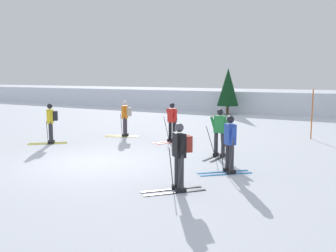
% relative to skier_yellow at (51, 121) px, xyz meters
% --- Properties ---
extents(ground_plane, '(120.00, 120.00, 0.00)m').
position_rel_skier_yellow_xyz_m(ground_plane, '(3.87, -1.87, -0.96)').
color(ground_plane, silver).
extents(far_snow_ridge, '(80.00, 7.43, 1.68)m').
position_rel_skier_yellow_xyz_m(far_snow_ridge, '(3.87, 20.08, -0.12)').
color(far_snow_ridge, silver).
rests_on(far_snow_ridge, ground).
extents(skier_yellow, '(1.45, 1.33, 1.71)m').
position_rel_skier_yellow_xyz_m(skier_yellow, '(0.00, 0.00, 0.00)').
color(skier_yellow, gold).
rests_on(skier_yellow, ground).
extents(skier_black, '(1.36, 1.43, 1.71)m').
position_rel_skier_yellow_xyz_m(skier_black, '(7.77, -3.05, -0.00)').
color(skier_black, black).
rests_on(skier_black, ground).
extents(skier_blue, '(1.44, 1.35, 1.71)m').
position_rel_skier_yellow_xyz_m(skier_blue, '(8.26, -0.85, -0.04)').
color(skier_blue, '#237AC6').
rests_on(skier_blue, ground).
extents(skier_red, '(1.00, 1.61, 1.71)m').
position_rel_skier_yellow_xyz_m(skier_red, '(4.31, 2.85, -0.04)').
color(skier_red, red).
rests_on(skier_red, ground).
extents(skier_green, '(1.00, 1.62, 1.71)m').
position_rel_skier_yellow_xyz_m(skier_green, '(7.20, 1.09, -0.04)').
color(skier_green, black).
rests_on(skier_green, ground).
extents(skier_orange, '(1.61, 0.99, 1.71)m').
position_rel_skier_yellow_xyz_m(skier_orange, '(1.67, 3.05, 0.00)').
color(skier_orange, gold).
rests_on(skier_orange, ground).
extents(trail_marker_pole, '(0.05, 0.05, 2.28)m').
position_rel_skier_yellow_xyz_m(trail_marker_pole, '(9.50, 6.65, 0.19)').
color(trail_marker_pole, '#C65614').
rests_on(trail_marker_pole, ground).
extents(conifer_far_right, '(1.62, 1.62, 3.48)m').
position_rel_skier_yellow_xyz_m(conifer_far_right, '(2.37, 15.16, 1.11)').
color(conifer_far_right, '#513823').
rests_on(conifer_far_right, ground).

